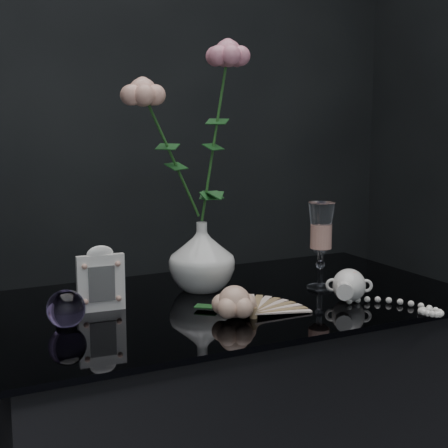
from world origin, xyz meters
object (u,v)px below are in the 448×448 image
wine_glass (321,246)px  pearl_jar (349,284)px  loose_rose (234,302)px  vase (202,257)px  picture_frame (101,278)px  paperweight (66,309)px

wine_glass → pearl_jar: wine_glass is taller
loose_rose → pearl_jar: 0.28m
vase → loose_rose: bearing=-99.0°
picture_frame → pearl_jar: picture_frame is taller
picture_frame → pearl_jar: bearing=-14.0°
wine_glass → paperweight: bearing=-177.8°
wine_glass → pearl_jar: (-0.00, -0.11, -0.06)m
loose_rose → vase: bearing=86.0°
loose_rose → pearl_jar: bearing=5.8°
paperweight → pearl_jar: (0.58, -0.09, 0.00)m
pearl_jar → loose_rose: bearing=-146.5°
picture_frame → pearl_jar: size_ratio=0.53×
picture_frame → paperweight: bearing=-134.9°
paperweight → loose_rose: 0.32m
vase → wine_glass: (0.24, -0.11, 0.02)m
wine_glass → picture_frame: (-0.49, 0.06, -0.03)m
vase → paperweight: (-0.34, -0.13, -0.04)m
picture_frame → loose_rose: size_ratio=0.70×
vase → picture_frame: vase is taller
paperweight → wine_glass: bearing=2.2°
pearl_jar → picture_frame: bearing=-165.9°
vase → picture_frame: 0.26m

